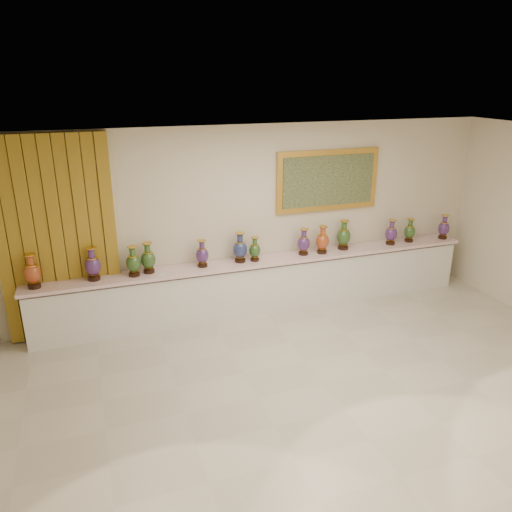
{
  "coord_description": "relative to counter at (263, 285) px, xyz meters",
  "views": [
    {
      "loc": [
        -2.59,
        -4.81,
        3.68
      ],
      "look_at": [
        -0.32,
        1.7,
        1.18
      ],
      "focal_mm": 35.0,
      "sensor_mm": 36.0,
      "label": 1
    }
  ],
  "objects": [
    {
      "name": "vase_4",
      "position": [
        -1.0,
        -0.01,
        0.66
      ],
      "size": [
        0.25,
        0.25,
        0.43
      ],
      "rotation": [
        0.0,
        0.0,
        -0.31
      ],
      "color": "black",
      "rests_on": "counter"
    },
    {
      "name": "vase_3",
      "position": [
        -1.81,
        0.02,
        0.68
      ],
      "size": [
        0.28,
        0.28,
        0.47
      ],
      "rotation": [
        0.0,
        0.0,
        -0.33
      ],
      "color": "black",
      "rests_on": "counter"
    },
    {
      "name": "counter",
      "position": [
        0.0,
        0.0,
        0.0
      ],
      "size": [
        7.28,
        0.48,
        0.9
      ],
      "color": "white",
      "rests_on": "ground"
    },
    {
      "name": "vase_10",
      "position": [
        2.37,
        -0.03,
        0.66
      ],
      "size": [
        0.26,
        0.26,
        0.44
      ],
      "rotation": [
        0.0,
        0.0,
        -0.37
      ],
      "color": "black",
      "rests_on": "counter"
    },
    {
      "name": "vase_12",
      "position": [
        3.45,
        -0.06,
        0.66
      ],
      "size": [
        0.26,
        0.26,
        0.44
      ],
      "rotation": [
        0.0,
        0.0,
        0.37
      ],
      "color": "black",
      "rests_on": "counter"
    },
    {
      "name": "vase_1",
      "position": [
        -2.6,
        -0.01,
        0.69
      ],
      "size": [
        0.3,
        0.3,
        0.49
      ],
      "rotation": [
        0.0,
        0.0,
        -0.39
      ],
      "color": "black",
      "rests_on": "counter"
    },
    {
      "name": "vase_6",
      "position": [
        -0.15,
        -0.03,
        0.64
      ],
      "size": [
        0.23,
        0.23,
        0.39
      ],
      "rotation": [
        0.0,
        0.0,
        -0.27
      ],
      "color": "black",
      "rests_on": "counter"
    },
    {
      "name": "ground",
      "position": [
        0.0,
        -2.27,
        -0.44
      ],
      "size": [
        8.0,
        8.0,
        0.0
      ],
      "primitive_type": "plane",
      "color": "beige",
      "rests_on": "ground"
    },
    {
      "name": "room",
      "position": [
        -2.35,
        0.17,
        1.15
      ],
      "size": [
        8.0,
        8.0,
        8.0
      ],
      "color": "beige",
      "rests_on": "ground"
    },
    {
      "name": "label_card",
      "position": [
        -1.64,
        -0.14,
        0.47
      ],
      "size": [
        0.1,
        0.06,
        0.0
      ],
      "primitive_type": "cube",
      "color": "white",
      "rests_on": "counter"
    },
    {
      "name": "vase_7",
      "position": [
        0.7,
        -0.02,
        0.66
      ],
      "size": [
        0.23,
        0.23,
        0.44
      ],
      "rotation": [
        0.0,
        0.0,
        -0.14
      ],
      "color": "black",
      "rests_on": "counter"
    },
    {
      "name": "vase_8",
      "position": [
        1.03,
        -0.05,
        0.67
      ],
      "size": [
        0.22,
        0.22,
        0.47
      ],
      "rotation": [
        0.0,
        0.0,
        0.03
      ],
      "color": "black",
      "rests_on": "counter"
    },
    {
      "name": "vase_11",
      "position": [
        2.76,
        -0.01,
        0.65
      ],
      "size": [
        0.25,
        0.25,
        0.42
      ],
      "rotation": [
        0.0,
        0.0,
        -0.33
      ],
      "color": "black",
      "rests_on": "counter"
    },
    {
      "name": "vase_2",
      "position": [
        -2.04,
        -0.05,
        0.67
      ],
      "size": [
        0.28,
        0.28,
        0.46
      ],
      "rotation": [
        0.0,
        0.0,
        -0.38
      ],
      "color": "black",
      "rests_on": "counter"
    },
    {
      "name": "vase_9",
      "position": [
        1.46,
        0.02,
        0.69
      ],
      "size": [
        0.26,
        0.26,
        0.51
      ],
      "rotation": [
        0.0,
        0.0,
        0.11
      ],
      "color": "black",
      "rests_on": "counter"
    },
    {
      "name": "vase_5",
      "position": [
        -0.38,
        0.0,
        0.68
      ],
      "size": [
        0.29,
        0.29,
        0.48
      ],
      "rotation": [
        0.0,
        0.0,
        0.41
      ],
      "color": "black",
      "rests_on": "counter"
    },
    {
      "name": "vase_0",
      "position": [
        -3.4,
        -0.03,
        0.69
      ],
      "size": [
        0.27,
        0.27,
        0.5
      ],
      "rotation": [
        0.0,
        0.0,
        -0.17
      ],
      "color": "black",
      "rests_on": "counter"
    }
  ]
}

